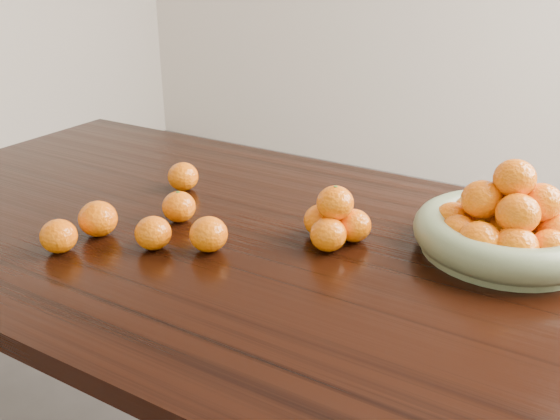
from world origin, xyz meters
The scene contains 9 objects.
dining_table centered at (0.00, 0.00, 0.66)m, with size 2.00×1.00×0.75m.
fruit_bowl centered at (0.43, 0.19, 0.80)m, with size 0.35×0.35×0.19m.
orange_pyramid centered at (0.12, 0.06, 0.80)m, with size 0.14×0.14×0.12m.
loose_orange_0 centered at (-0.21, -0.03, 0.78)m, with size 0.07×0.07×0.07m, color orange.
loose_orange_1 centered at (-0.31, -0.17, 0.79)m, with size 0.08×0.08×0.07m, color orange.
loose_orange_2 centered at (-0.17, -0.15, 0.78)m, with size 0.07×0.07×0.07m, color orange.
loose_orange_3 centered at (-0.32, 0.12, 0.78)m, with size 0.07×0.07×0.07m, color orange.
loose_orange_4 centered at (-0.32, -0.26, 0.78)m, with size 0.07×0.07×0.07m, color orange.
loose_orange_5 centered at (-0.07, -0.10, 0.79)m, with size 0.08×0.08×0.07m, color orange.
Camera 1 is at (0.61, -0.97, 1.31)m, focal length 40.00 mm.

